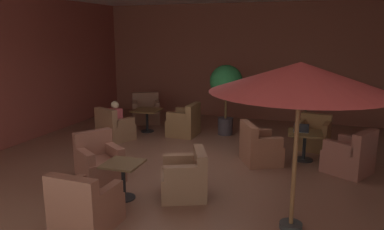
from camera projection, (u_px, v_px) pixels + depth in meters
ground_plane at (184, 168)px, 7.66m from camera, size 9.09×10.00×0.02m
wall_back_brick at (238, 62)px, 11.83m from camera, size 9.09×0.08×3.63m
wall_left_accent at (5, 72)px, 8.73m from camera, size 0.08×10.00×3.63m
cafe_table_front_left at (305, 139)px, 7.99m from camera, size 0.76×0.76×0.63m
armchair_front_left_north at (313, 136)px, 8.90m from camera, size 0.83×0.88×0.79m
armchair_front_left_east at (259, 148)px, 7.88m from camera, size 1.03×1.07×0.87m
armchair_front_left_south at (350, 157)px, 7.27m from camera, size 1.04×1.03×0.89m
cafe_table_front_right at (123, 173)px, 6.13m from camera, size 0.62×0.62×0.63m
armchair_front_right_north at (99, 163)px, 6.97m from camera, size 1.04×1.03×0.89m
armchair_front_right_east at (85, 208)px, 5.21m from camera, size 0.79×0.81×0.86m
armchair_front_right_south at (185, 179)px, 6.24m from camera, size 0.98×0.97×0.81m
cafe_table_mid_center at (147, 114)px, 10.34m from camera, size 0.78×0.78×0.63m
armchair_mid_center_north at (114, 128)px, 9.54m from camera, size 0.96×0.97×0.86m
armchair_mid_center_east at (185, 123)px, 10.00m from camera, size 0.74×0.80×0.88m
armchair_mid_center_south at (146, 112)px, 11.47m from camera, size 1.08×1.08×0.90m
patio_umbrella_tall_red at (300, 78)px, 4.81m from camera, size 2.38×2.38×2.35m
potted_tree_left_corner at (226, 86)px, 9.88m from camera, size 0.87×0.87×1.89m
potted_tree_mid_left at (307, 89)px, 10.75m from camera, size 0.64×0.64×1.58m
patron_blue_shirt at (115, 114)px, 9.50m from camera, size 0.39×0.34×0.61m
iced_drink_cup at (300, 129)px, 8.04m from camera, size 0.08×0.08×0.11m
open_laptop at (301, 130)px, 7.95m from camera, size 0.33×0.26×0.20m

